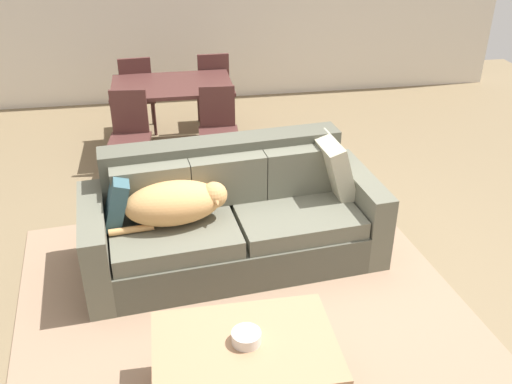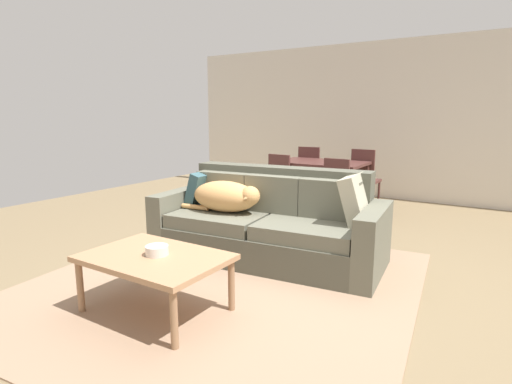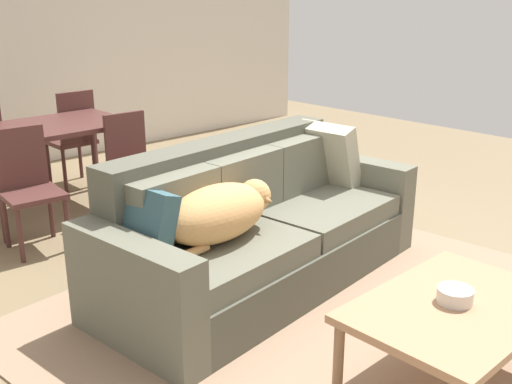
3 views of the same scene
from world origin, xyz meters
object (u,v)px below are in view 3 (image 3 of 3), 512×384
object	(u,v)px
dining_table	(49,134)
dining_chair_far_right	(73,135)
dining_chair_near_left	(28,184)
coffee_table	(455,313)
dog_on_left_cushion	(220,212)
dining_chair_near_right	(133,162)
throw_pillow_by_left_arm	(144,224)
couch	(256,231)
bowl_on_coffee_table	(455,295)
throw_pillow_by_right_arm	(327,155)

from	to	relation	value
dining_table	dining_chair_far_right	distance (m)	0.77
dining_chair_near_left	coffee_table	bearing A→B (deg)	-71.06
dog_on_left_cushion	dining_chair_far_right	world-z (taller)	dining_chair_far_right
dog_on_left_cushion	dining_chair_near_right	size ratio (longest dim) A/B	1.00
throw_pillow_by_left_arm	coffee_table	bearing A→B (deg)	-62.53
couch	dog_on_left_cushion	bearing A→B (deg)	-166.37
coffee_table	dining_chair_near_left	size ratio (longest dim) A/B	1.16
dining_chair_near_right	dog_on_left_cushion	bearing A→B (deg)	-102.65
couch	dining_table	size ratio (longest dim) A/B	1.86
bowl_on_coffee_table	dining_chair_far_right	xyz separation A→B (m)	(0.24, 4.15, 0.04)
couch	dining_chair_far_right	xyz separation A→B (m)	(0.13, 2.69, 0.17)
dining_chair_near_left	bowl_on_coffee_table	bearing A→B (deg)	-70.81
bowl_on_coffee_table	dining_table	distance (m)	3.61
dog_on_left_cushion	bowl_on_coffee_table	size ratio (longest dim) A/B	5.25
dining_chair_near_right	dining_chair_far_right	bearing A→B (deg)	90.15
dog_on_left_cushion	dining_chair_far_right	distance (m)	2.90
couch	dining_chair_near_right	xyz separation A→B (m)	(0.06, 1.55, 0.14)
dog_on_left_cushion	coffee_table	world-z (taller)	dog_on_left_cushion
bowl_on_coffee_table	throw_pillow_by_right_arm	bearing A→B (deg)	59.05
coffee_table	dining_chair_far_right	world-z (taller)	dining_chair_far_right
bowl_on_coffee_table	throw_pillow_by_left_arm	bearing A→B (deg)	118.05
dining_table	bowl_on_coffee_table	bearing A→B (deg)	-85.88
bowl_on_coffee_table	dining_chair_near_right	xyz separation A→B (m)	(0.17, 3.01, 0.01)
throw_pillow_by_left_arm	coffee_table	xyz separation A→B (m)	(0.75, -1.44, -0.24)
throw_pillow_by_left_arm	dining_chair_near_right	size ratio (longest dim) A/B	0.44
dining_chair_near_right	dining_chair_near_left	bearing A→B (deg)	-177.20
couch	dining_chair_far_right	bearing A→B (deg)	81.48
throw_pillow_by_left_arm	dining_table	world-z (taller)	throw_pillow_by_left_arm
dog_on_left_cushion	throw_pillow_by_left_arm	xyz separation A→B (m)	(-0.44, 0.11, 0.01)
throw_pillow_by_right_arm	dining_table	world-z (taller)	throw_pillow_by_right_arm
dining_chair_near_right	dining_chair_far_right	xyz separation A→B (m)	(0.07, 1.15, 0.03)
couch	dog_on_left_cushion	world-z (taller)	couch
bowl_on_coffee_table	dining_chair_near_left	world-z (taller)	dining_chair_near_left
dining_chair_far_right	dining_chair_near_left	bearing A→B (deg)	50.46
dog_on_left_cushion	bowl_on_coffee_table	world-z (taller)	dog_on_left_cushion
couch	throw_pillow_by_left_arm	xyz separation A→B (m)	(-0.86, -0.03, 0.29)
dog_on_left_cushion	coffee_table	size ratio (longest dim) A/B	0.85
dog_on_left_cushion	throw_pillow_by_left_arm	bearing A→B (deg)	159.66
throw_pillow_by_right_arm	dining_chair_far_right	xyz separation A→B (m)	(-0.72, 2.56, -0.16)
couch	dining_chair_near_right	distance (m)	1.55
throw_pillow_by_left_arm	dining_table	distance (m)	2.23
throw_pillow_by_right_arm	dining_chair_far_right	distance (m)	2.66
bowl_on_coffee_table	dining_chair_far_right	size ratio (longest dim) A/B	0.18
coffee_table	throw_pillow_by_left_arm	bearing A→B (deg)	117.47
dog_on_left_cushion	throw_pillow_by_left_arm	size ratio (longest dim) A/B	2.27
throw_pillow_by_left_arm	dining_chair_far_right	bearing A→B (deg)	69.96
dining_chair_near_left	dining_chair_near_right	bearing A→B (deg)	5.17
couch	dog_on_left_cushion	size ratio (longest dim) A/B	2.70
dog_on_left_cushion	dining_chair_near_right	xyz separation A→B (m)	(0.49, 1.70, -0.13)
dining_chair_near_right	dining_chair_far_right	distance (m)	1.15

